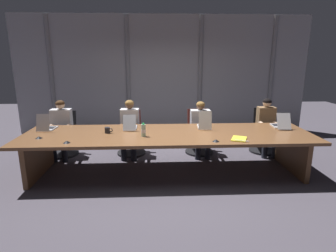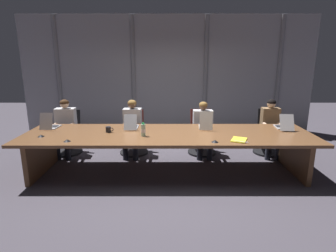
# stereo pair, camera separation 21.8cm
# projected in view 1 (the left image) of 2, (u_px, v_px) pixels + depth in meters

# --- Properties ---
(ground_plane) EXTENTS (15.33, 15.33, 0.00)m
(ground_plane) POSITION_uv_depth(u_px,v_px,m) (168.00, 172.00, 4.96)
(ground_plane) COLOR #47424C
(conference_table) EXTENTS (4.98, 1.36, 0.73)m
(conference_table) POSITION_uv_depth(u_px,v_px,m) (168.00, 140.00, 4.81)
(conference_table) COLOR brown
(conference_table) RESTS_ON ground_plane
(curtain_backdrop) EXTENTS (7.67, 0.17, 3.06)m
(curtain_backdrop) POSITION_uv_depth(u_px,v_px,m) (163.00, 75.00, 7.30)
(curtain_backdrop) COLOR #9999A0
(curtain_backdrop) RESTS_ON ground_plane
(laptop_left_end) EXTENTS (0.26, 0.42, 0.32)m
(laptop_left_end) POSITION_uv_depth(u_px,v_px,m) (47.00, 127.00, 4.99)
(laptop_left_end) COLOR #BCBCC1
(laptop_left_end) RESTS_ON conference_table
(laptop_left_mid) EXTENTS (0.23, 0.42, 0.29)m
(laptop_left_mid) POSITION_uv_depth(u_px,v_px,m) (130.00, 126.00, 5.06)
(laptop_left_mid) COLOR #A8ADB7
(laptop_left_mid) RESTS_ON conference_table
(laptop_center) EXTENTS (0.26, 0.45, 0.33)m
(laptop_center) POSITION_uv_depth(u_px,v_px,m) (204.00, 125.00, 5.12)
(laptop_center) COLOR beige
(laptop_center) RESTS_ON conference_table
(laptop_right_mid) EXTENTS (0.29, 0.50, 0.29)m
(laptop_right_mid) POSITION_uv_depth(u_px,v_px,m) (280.00, 124.00, 5.17)
(laptop_right_mid) COLOR #BCBCC1
(laptop_right_mid) RESTS_ON conference_table
(office_chair_left_end) EXTENTS (0.60, 0.60, 0.91)m
(office_chair_left_end) POSITION_uv_depth(u_px,v_px,m) (64.00, 138.00, 5.82)
(office_chair_left_end) COLOR black
(office_chair_left_end) RESTS_ON ground_plane
(office_chair_left_mid) EXTENTS (0.60, 0.60, 0.91)m
(office_chair_left_mid) POSITION_uv_depth(u_px,v_px,m) (131.00, 138.00, 5.89)
(office_chair_left_mid) COLOR #511E19
(office_chair_left_mid) RESTS_ON ground_plane
(office_chair_center) EXTENTS (0.60, 0.60, 0.92)m
(office_chair_center) POSITION_uv_depth(u_px,v_px,m) (199.00, 136.00, 5.96)
(office_chair_center) COLOR #511E19
(office_chair_center) RESTS_ON ground_plane
(office_chair_right_mid) EXTENTS (0.60, 0.61, 0.93)m
(office_chair_right_mid) POSITION_uv_depth(u_px,v_px,m) (264.00, 136.00, 6.02)
(office_chair_right_mid) COLOR black
(office_chair_right_mid) RESTS_ON ground_plane
(person_left_end) EXTENTS (0.43, 0.56, 1.17)m
(person_left_end) POSITION_uv_depth(u_px,v_px,m) (61.00, 126.00, 5.60)
(person_left_end) COLOR silver
(person_left_end) RESTS_ON ground_plane
(person_left_mid) EXTENTS (0.39, 0.56, 1.16)m
(person_left_mid) POSITION_uv_depth(u_px,v_px,m) (130.00, 125.00, 5.66)
(person_left_mid) COLOR silver
(person_left_mid) RESTS_ON ground_plane
(person_center) EXTENTS (0.42, 0.55, 1.12)m
(person_center) POSITION_uv_depth(u_px,v_px,m) (201.00, 125.00, 5.73)
(person_center) COLOR silver
(person_center) RESTS_ON ground_plane
(person_right_mid) EXTENTS (0.38, 0.56, 1.17)m
(person_right_mid) POSITION_uv_depth(u_px,v_px,m) (267.00, 124.00, 5.79)
(person_right_mid) COLOR olive
(person_right_mid) RESTS_ON ground_plane
(water_bottle_primary) EXTENTS (0.08, 0.08, 0.23)m
(water_bottle_primary) POSITION_uv_depth(u_px,v_px,m) (144.00, 130.00, 4.57)
(water_bottle_primary) COLOR #ADD1B2
(water_bottle_primary) RESTS_ON conference_table
(coffee_mug_near) EXTENTS (0.14, 0.09, 0.10)m
(coffee_mug_near) POSITION_uv_depth(u_px,v_px,m) (108.00, 130.00, 4.79)
(coffee_mug_near) COLOR black
(coffee_mug_near) RESTS_ON conference_table
(conference_mic_left_side) EXTENTS (0.11, 0.11, 0.03)m
(conference_mic_left_side) POSITION_uv_depth(u_px,v_px,m) (39.00, 137.00, 4.48)
(conference_mic_left_side) COLOR black
(conference_mic_left_side) RESTS_ON conference_table
(conference_mic_middle) EXTENTS (0.11, 0.11, 0.03)m
(conference_mic_middle) POSITION_uv_depth(u_px,v_px,m) (216.00, 140.00, 4.31)
(conference_mic_middle) COLOR black
(conference_mic_middle) RESTS_ON conference_table
(conference_mic_right_side) EXTENTS (0.11, 0.11, 0.03)m
(conference_mic_right_side) POSITION_uv_depth(u_px,v_px,m) (67.00, 142.00, 4.24)
(conference_mic_right_side) COLOR black
(conference_mic_right_side) RESTS_ON conference_table
(spiral_notepad) EXTENTS (0.32, 0.37, 0.03)m
(spiral_notepad) POSITION_uv_depth(u_px,v_px,m) (239.00, 139.00, 4.43)
(spiral_notepad) COLOR yellow
(spiral_notepad) RESTS_ON conference_table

